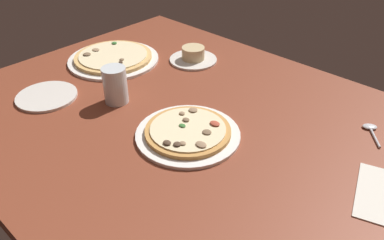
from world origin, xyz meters
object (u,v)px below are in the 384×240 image
object	(u,v)px
pizza_main	(188,132)
water_glass	(115,87)
ramekin_on_saucer	(193,56)
side_plate	(47,96)
pizza_side	(113,58)
spoon	(371,130)

from	to	relation	value
pizza_main	water_glass	distance (cm)	29.13
ramekin_on_saucer	water_glass	size ratio (longest dim) A/B	1.54
pizza_main	side_plate	world-z (taller)	pizza_main
pizza_side	ramekin_on_saucer	size ratio (longest dim) A/B	1.89
pizza_main	spoon	xyz separation A→B (cm)	(35.65, 36.75, -0.71)
pizza_main	water_glass	size ratio (longest dim) A/B	2.50
pizza_main	spoon	world-z (taller)	pizza_main
ramekin_on_saucer	spoon	bearing A→B (deg)	0.89
water_glass	side_plate	xyz separation A→B (cm)	(-18.13, -13.96, -4.57)
spoon	pizza_main	bearing A→B (deg)	-134.13
pizza_side	spoon	size ratio (longest dim) A/B	3.40
ramekin_on_saucer	pizza_main	bearing A→B (deg)	-48.60
pizza_side	spoon	distance (cm)	91.51
pizza_side	pizza_main	bearing A→B (deg)	-15.83
pizza_side	water_glass	size ratio (longest dim) A/B	2.93
pizza_side	side_plate	bearing A→B (deg)	-78.51
pizza_main	ramekin_on_saucer	distance (cm)	47.60
ramekin_on_saucer	side_plate	world-z (taller)	ramekin_on_saucer
pizza_side	water_glass	xyz separation A→B (cm)	(24.46, -17.17, 3.85)
pizza_side	ramekin_on_saucer	world-z (taller)	ramekin_on_saucer
side_plate	spoon	xyz separation A→B (cm)	(82.58, 52.78, 0.01)
pizza_main	pizza_side	size ratio (longest dim) A/B	0.85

